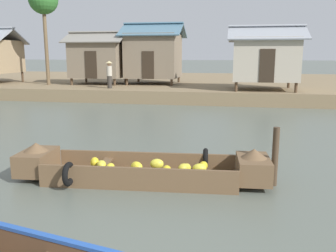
{
  "coord_description": "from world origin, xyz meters",
  "views": [
    {
      "loc": [
        1.58,
        -2.08,
        2.84
      ],
      "look_at": [
        -0.21,
        7.66,
        0.85
      ],
      "focal_mm": 38.7,
      "sensor_mm": 36.0,
      "label": 1
    }
  ],
  "objects_px": {
    "stilt_house_right": "(265,58)",
    "mooring_post": "(275,157)",
    "banana_boat": "(142,169)",
    "stilt_house_mid_right": "(154,55)",
    "stilt_house_mid_left": "(99,58)",
    "palm_tree_near": "(43,1)",
    "vendor_person": "(109,73)"
  },
  "relations": [
    {
      "from": "vendor_person",
      "to": "stilt_house_mid_right",
      "type": "bearing_deg",
      "value": 63.75
    },
    {
      "from": "banana_boat",
      "to": "stilt_house_mid_right",
      "type": "height_order",
      "value": "stilt_house_mid_right"
    },
    {
      "from": "banana_boat",
      "to": "stilt_house_mid_right",
      "type": "bearing_deg",
      "value": 101.77
    },
    {
      "from": "palm_tree_near",
      "to": "mooring_post",
      "type": "distance_m",
      "value": 21.03
    },
    {
      "from": "mooring_post",
      "to": "stilt_house_mid_right",
      "type": "bearing_deg",
      "value": 110.82
    },
    {
      "from": "banana_boat",
      "to": "palm_tree_near",
      "type": "relative_size",
      "value": 0.87
    },
    {
      "from": "stilt_house_mid_left",
      "to": "banana_boat",
      "type": "bearing_deg",
      "value": -66.12
    },
    {
      "from": "stilt_house_mid_left",
      "to": "stilt_house_mid_right",
      "type": "bearing_deg",
      "value": 12.82
    },
    {
      "from": "stilt_house_mid_left",
      "to": "palm_tree_near",
      "type": "relative_size",
      "value": 0.63
    },
    {
      "from": "banana_boat",
      "to": "stilt_house_right",
      "type": "relative_size",
      "value": 1.33
    },
    {
      "from": "stilt_house_right",
      "to": "vendor_person",
      "type": "height_order",
      "value": "stilt_house_right"
    },
    {
      "from": "banana_boat",
      "to": "vendor_person",
      "type": "relative_size",
      "value": 3.44
    },
    {
      "from": "stilt_house_right",
      "to": "banana_boat",
      "type": "bearing_deg",
      "value": -104.26
    },
    {
      "from": "banana_boat",
      "to": "mooring_post",
      "type": "relative_size",
      "value": 4.39
    },
    {
      "from": "stilt_house_mid_right",
      "to": "banana_boat",
      "type": "bearing_deg",
      "value": -78.23
    },
    {
      "from": "stilt_house_right",
      "to": "palm_tree_near",
      "type": "xyz_separation_m",
      "value": [
        -14.25,
        0.97,
        3.63
      ]
    },
    {
      "from": "stilt_house_mid_left",
      "to": "palm_tree_near",
      "type": "xyz_separation_m",
      "value": [
        -3.21,
        -1.24,
        3.69
      ]
    },
    {
      "from": "stilt_house_mid_left",
      "to": "mooring_post",
      "type": "xyz_separation_m",
      "value": [
        10.27,
        -16.38,
        -1.87
      ]
    },
    {
      "from": "palm_tree_near",
      "to": "vendor_person",
      "type": "xyz_separation_m",
      "value": [
        5.03,
        -1.79,
        -4.54
      ]
    },
    {
      "from": "stilt_house_right",
      "to": "stilt_house_mid_left",
      "type": "bearing_deg",
      "value": 168.67
    },
    {
      "from": "stilt_house_mid_left",
      "to": "stilt_house_right",
      "type": "bearing_deg",
      "value": -11.33
    },
    {
      "from": "banana_boat",
      "to": "stilt_house_mid_right",
      "type": "distance_m",
      "value": 18.03
    },
    {
      "from": "stilt_house_right",
      "to": "palm_tree_near",
      "type": "height_order",
      "value": "palm_tree_near"
    },
    {
      "from": "stilt_house_right",
      "to": "mooring_post",
      "type": "xyz_separation_m",
      "value": [
        -0.76,
        -14.17,
        -1.93
      ]
    },
    {
      "from": "stilt_house_mid_right",
      "to": "mooring_post",
      "type": "distance_m",
      "value": 18.55
    },
    {
      "from": "stilt_house_mid_left",
      "to": "stilt_house_mid_right",
      "type": "relative_size",
      "value": 0.99
    },
    {
      "from": "stilt_house_right",
      "to": "stilt_house_mid_right",
      "type": "bearing_deg",
      "value": 157.3
    },
    {
      "from": "stilt_house_mid_left",
      "to": "stilt_house_right",
      "type": "relative_size",
      "value": 0.96
    },
    {
      "from": "mooring_post",
      "to": "banana_boat",
      "type": "bearing_deg",
      "value": -175.07
    },
    {
      "from": "stilt_house_mid_right",
      "to": "palm_tree_near",
      "type": "height_order",
      "value": "palm_tree_near"
    },
    {
      "from": "banana_boat",
      "to": "vendor_person",
      "type": "distance_m",
      "value": 14.76
    },
    {
      "from": "stilt_house_mid_right",
      "to": "stilt_house_right",
      "type": "bearing_deg",
      "value": -22.7
    }
  ]
}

